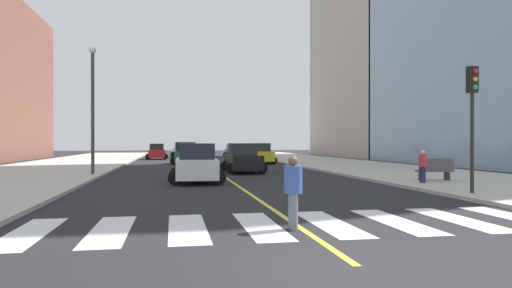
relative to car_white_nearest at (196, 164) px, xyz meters
The scene contains 18 objects.
ground_plane 16.78m from the car_white_nearest, 83.66° to the right, with size 220.00×220.00×0.00m, color black.
sidewalk_kerb_east 14.47m from the car_white_nearest, 13.42° to the left, with size 10.00×120.00×0.15m, color #B2ADA3.
sidewalk_kerb_west 10.91m from the car_white_nearest, 162.06° to the left, with size 10.00×120.00×0.15m, color #B2ADA3.
crosswalk_paint 12.82m from the car_white_nearest, 81.68° to the right, with size 13.50×4.00×0.01m.
lane_divider_paint 23.44m from the car_white_nearest, 85.47° to the left, with size 0.16×80.00×0.01m, color yellow.
parking_garage_concrete 50.75m from the car_white_nearest, 51.83° to the left, with size 18.00×24.00×26.23m, color #B2ADA3.
car_white_nearest is the anchor object (origin of this frame).
car_black_second 8.11m from the car_white_nearest, 64.33° to the left, with size 2.85×4.52×2.01m.
car_green_third 20.63m from the car_white_nearest, 89.99° to the left, with size 2.92×4.66×2.08m.
car_blue_fourth 41.45m from the car_white_nearest, 80.08° to the left, with size 2.55×3.99×1.75m.
car_red_fifth 33.35m from the car_white_nearest, 95.38° to the left, with size 2.76×4.32×1.90m.
car_yellow_sixth 21.42m from the car_white_nearest, 70.39° to the left, with size 2.82×4.47×1.98m.
car_gray_seventh 39.91m from the car_white_nearest, 90.05° to the left, with size 2.99×4.67×2.05m.
traffic_light_near_corner 13.16m from the car_white_nearest, 39.22° to the right, with size 0.36×0.41×4.81m.
park_bench 12.11m from the car_white_nearest, 12.55° to the right, with size 1.84×0.72×1.12m.
pedestrian_crossing 13.40m from the car_white_nearest, 83.06° to the right, with size 0.44×0.44×1.76m.
pedestrian_waiting_east 11.15m from the car_white_nearest, 19.58° to the right, with size 0.39×0.39×1.56m.
street_lamp 8.84m from the car_white_nearest, 138.25° to the left, with size 0.44×0.44×7.73m.
Camera 1 is at (-3.05, -7.33, 2.09)m, focal length 32.49 mm.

